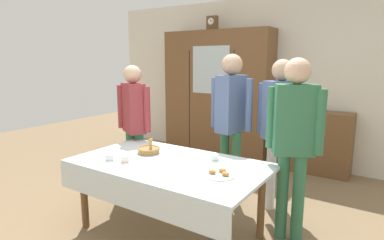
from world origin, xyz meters
The scene contains 19 objects.
ground_plane centered at (0.00, 0.00, 0.00)m, with size 12.00×12.00×0.00m, color #846B4C.
back_wall centered at (0.00, 2.65, 1.35)m, with size 6.40×0.10×2.70m, color silver.
dining_table centered at (0.00, -0.24, 0.64)m, with size 1.87×1.07×0.73m.
wall_cabinet centered at (-0.90, 2.35, 1.09)m, with size 1.93×0.46×2.19m.
mantel_clock centered at (-1.01, 2.35, 2.31)m, with size 0.18×0.11×0.24m.
bookshelf_low centered at (0.75, 2.41, 0.47)m, with size 1.08×0.35×0.95m.
book_stack centered at (0.75, 2.41, 0.98)m, with size 0.15×0.22×0.05m.
tea_cup_mid_left centered at (0.34, 0.08, 0.76)m, with size 0.13×0.13×0.06m.
tea_cup_center centered at (-0.51, -0.48, 0.76)m, with size 0.13×0.13×0.06m.
tea_cup_mid_right centered at (-0.35, -0.44, 0.76)m, with size 0.13×0.13×0.06m.
bread_basket centered at (-0.36, -0.08, 0.77)m, with size 0.24×0.24×0.16m.
pastry_plate centered at (0.58, -0.25, 0.74)m, with size 0.28×0.28×0.05m.
spoon_front_edge centered at (-0.52, 0.09, 0.73)m, with size 0.12×0.02×0.01m.
spoon_mid_left centered at (0.14, 0.10, 0.73)m, with size 0.12×0.02×0.01m.
spoon_mid_right centered at (0.04, -0.08, 0.73)m, with size 0.12×0.02×0.01m.
person_beside_shelf centered at (-0.95, 0.32, 1.00)m, with size 0.52×0.35×1.64m.
person_by_cabinet centered at (0.72, 0.86, 1.04)m, with size 0.52×0.41×1.71m.
person_near_right_end centered at (0.18, 0.75, 1.09)m, with size 0.52×0.39×1.76m.
person_behind_table_left centered at (1.02, 0.32, 1.05)m, with size 0.52×0.34×1.72m.
Camera 1 is at (1.80, -2.54, 1.70)m, focal length 29.94 mm.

